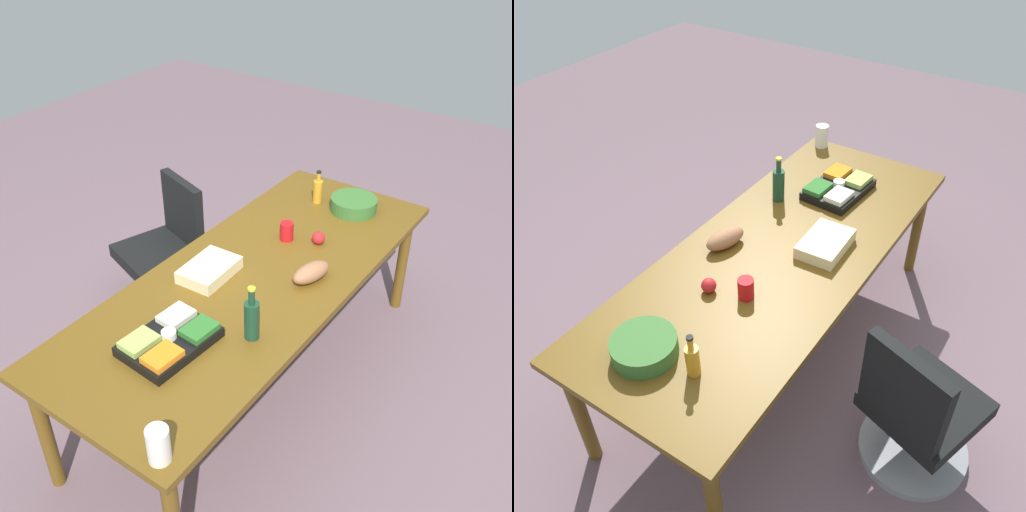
% 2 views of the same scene
% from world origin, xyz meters
% --- Properties ---
extents(ground_plane, '(10.00, 10.00, 0.00)m').
position_xyz_m(ground_plane, '(0.00, 0.00, 0.00)').
color(ground_plane, '#6E565F').
extents(conference_table, '(2.49, 0.99, 0.77)m').
position_xyz_m(conference_table, '(0.00, 0.00, 0.70)').
color(conference_table, brown).
rests_on(conference_table, ground).
extents(office_chair, '(0.61, 0.61, 0.90)m').
position_xyz_m(office_chair, '(0.29, 0.96, 0.34)').
color(office_chair, gray).
rests_on(office_chair, ground).
extents(salad_bowl, '(0.34, 0.34, 0.09)m').
position_xyz_m(salad_bowl, '(0.94, -0.10, 0.82)').
color(salad_bowl, '#376A2D').
rests_on(salad_bowl, conference_table).
extents(bread_loaf, '(0.26, 0.17, 0.10)m').
position_xyz_m(bread_loaf, '(0.13, -0.27, 0.82)').
color(bread_loaf, '#9A6543').
rests_on(bread_loaf, conference_table).
extents(red_solo_cup, '(0.10, 0.10, 0.11)m').
position_xyz_m(red_solo_cup, '(0.41, 0.06, 0.83)').
color(red_solo_cup, red).
rests_on(red_solo_cup, conference_table).
extents(dressing_bottle, '(0.07, 0.07, 0.22)m').
position_xyz_m(dressing_bottle, '(0.91, 0.14, 0.86)').
color(dressing_bottle, orange).
rests_on(dressing_bottle, conference_table).
extents(sheet_cake, '(0.33, 0.23, 0.07)m').
position_xyz_m(sheet_cake, '(-0.14, 0.20, 0.81)').
color(sheet_cake, beige).
rests_on(sheet_cake, conference_table).
extents(mayo_jar, '(0.11, 0.11, 0.16)m').
position_xyz_m(mayo_jar, '(-1.16, -0.39, 0.85)').
color(mayo_jar, white).
rests_on(mayo_jar, conference_table).
extents(wine_bottle, '(0.08, 0.08, 0.29)m').
position_xyz_m(wine_bottle, '(-0.41, -0.27, 0.88)').
color(wine_bottle, '#173D28').
rests_on(wine_bottle, conference_table).
extents(veggie_tray, '(0.44, 0.33, 0.09)m').
position_xyz_m(veggie_tray, '(-0.68, -0.00, 0.81)').
color(veggie_tray, black).
rests_on(veggie_tray, conference_table).
extents(apple_red, '(0.09, 0.09, 0.08)m').
position_xyz_m(apple_red, '(0.47, -0.12, 0.81)').
color(apple_red, red).
rests_on(apple_red, conference_table).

